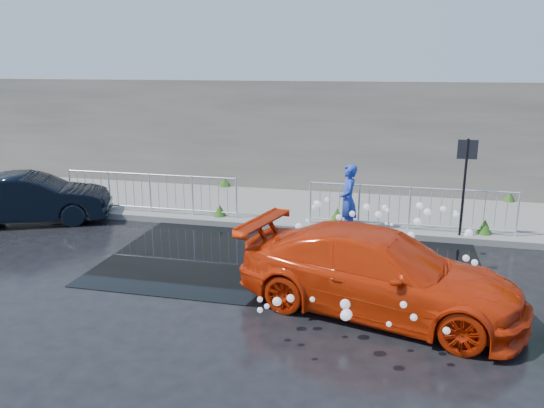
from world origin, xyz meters
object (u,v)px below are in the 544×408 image
(dark_car, at_px, (31,198))
(person, at_px, (348,200))
(sign_post, at_px, (465,172))
(red_car, at_px, (379,272))

(dark_car, relative_size, person, 2.25)
(sign_post, relative_size, red_car, 0.51)
(sign_post, xyz_separation_m, person, (-2.70, -0.10, -0.83))
(person, bearing_deg, dark_car, -94.46)
(sign_post, relative_size, person, 1.39)
(red_car, xyz_separation_m, dark_car, (-9.30, 3.29, -0.04))
(sign_post, distance_m, red_car, 4.71)
(person, bearing_deg, red_car, 2.19)
(dark_car, bearing_deg, person, -108.07)
(person, bearing_deg, sign_post, 81.89)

